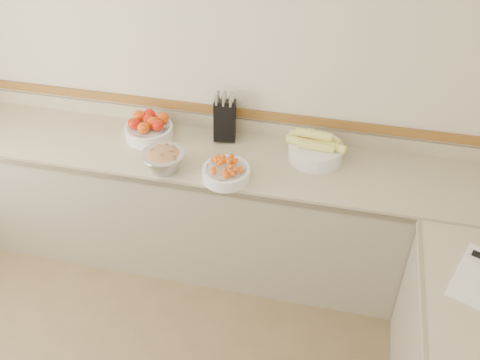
% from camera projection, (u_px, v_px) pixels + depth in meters
% --- Properties ---
extents(back_wall, '(4.00, 0.00, 4.00)m').
position_uv_depth(back_wall, '(209.00, 74.00, 3.42)').
color(back_wall, beige).
rests_on(back_wall, ground_plane).
extents(counter_back, '(4.00, 0.65, 1.08)m').
position_uv_depth(counter_back, '(201.00, 206.00, 3.69)').
color(counter_back, '#C2B28D').
rests_on(counter_back, ground_plane).
extents(knife_block, '(0.17, 0.19, 0.34)m').
position_uv_depth(knife_block, '(225.00, 120.00, 3.48)').
color(knife_block, black).
rests_on(knife_block, counter_back).
extents(tomato_bowl, '(0.32, 0.32, 0.16)m').
position_uv_depth(tomato_bowl, '(149.00, 128.00, 3.53)').
color(tomato_bowl, white).
rests_on(tomato_bowl, counter_back).
extents(cherry_tomato_bowl, '(0.29, 0.29, 0.16)m').
position_uv_depth(cherry_tomato_bowl, '(226.00, 172.00, 3.19)').
color(cherry_tomato_bowl, white).
rests_on(cherry_tomato_bowl, counter_back).
extents(corn_bowl, '(0.38, 0.34, 0.20)m').
position_uv_depth(corn_bowl, '(316.00, 149.00, 3.33)').
color(corn_bowl, white).
rests_on(corn_bowl, counter_back).
extents(rhubarb_bowl, '(0.27, 0.27, 0.15)m').
position_uv_depth(rhubarb_bowl, '(164.00, 159.00, 3.24)').
color(rhubarb_bowl, '#B2B2BA').
rests_on(rhubarb_bowl, counter_back).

